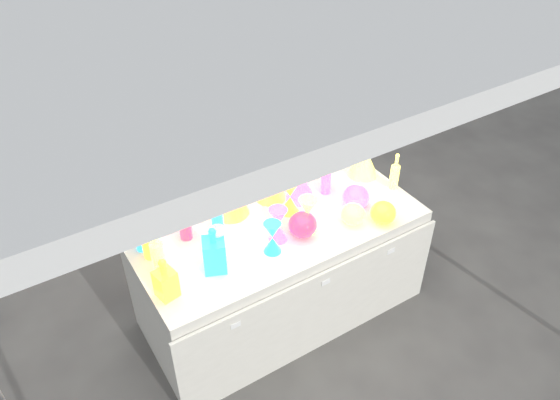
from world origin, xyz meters
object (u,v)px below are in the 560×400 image
decanter_0 (165,278)px  lampshade_0 (229,194)px  display_table (281,270)px  globe_0 (383,214)px  cardboard_box_closed (151,166)px  bottle_0 (147,216)px

decanter_0 → lampshade_0: (0.61, 0.45, 0.01)m
display_table → decanter_0: (-0.81, -0.16, 0.50)m
globe_0 → lampshade_0: size_ratio=0.56×
globe_0 → lampshade_0: (-0.76, 0.58, 0.08)m
cardboard_box_closed → lampshade_0: (0.00, -1.56, 0.68)m
cardboard_box_closed → bottle_0: 1.71m
decanter_0 → globe_0: decanter_0 is taller
decanter_0 → lampshade_0: 0.76m
display_table → decanter_0: 0.97m
globe_0 → decanter_0: bearing=174.2°
display_table → cardboard_box_closed: (-0.20, 1.85, -0.16)m
bottle_0 → globe_0: 1.43m
cardboard_box_closed → lampshade_0: 1.70m
cardboard_box_closed → globe_0: 2.35m
lampshade_0 → cardboard_box_closed: bearing=107.6°
display_table → globe_0: size_ratio=11.54×
bottle_0 → display_table: bearing=-26.9°
display_table → bottle_0: bottle_0 is taller
globe_0 → display_table: bearing=152.1°
display_table → decanter_0: bearing=-169.1°
bottle_0 → lampshade_0: (0.51, -0.07, -0.00)m
bottle_0 → decanter_0: bottle_0 is taller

